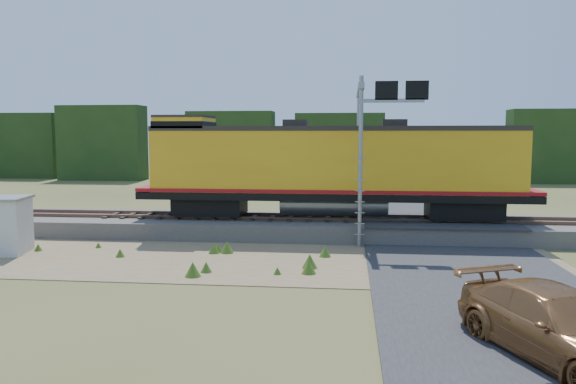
# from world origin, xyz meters

# --- Properties ---
(ground) EXTENTS (140.00, 140.00, 0.00)m
(ground) POSITION_xyz_m (0.00, 0.00, 0.00)
(ground) COLOR #475123
(ground) RESTS_ON ground
(ballast) EXTENTS (70.00, 5.00, 0.80)m
(ballast) POSITION_xyz_m (0.00, 6.00, 0.40)
(ballast) COLOR slate
(ballast) RESTS_ON ground
(rails) EXTENTS (70.00, 1.54, 0.16)m
(rails) POSITION_xyz_m (0.00, 6.00, 0.88)
(rails) COLOR brown
(rails) RESTS_ON ballast
(dirt_shoulder) EXTENTS (26.00, 8.00, 0.03)m
(dirt_shoulder) POSITION_xyz_m (-2.00, 0.50, 0.01)
(dirt_shoulder) COLOR #8C7754
(dirt_shoulder) RESTS_ON ground
(road) EXTENTS (7.00, 66.00, 0.86)m
(road) POSITION_xyz_m (7.00, 0.74, 0.09)
(road) COLOR #38383A
(road) RESTS_ON ground
(tree_line_north) EXTENTS (130.00, 3.00, 6.50)m
(tree_line_north) POSITION_xyz_m (0.00, 38.00, 3.07)
(tree_line_north) COLOR #1E3915
(tree_line_north) RESTS_ON ground
(weed_clumps) EXTENTS (15.00, 6.20, 0.56)m
(weed_clumps) POSITION_xyz_m (-3.50, 0.10, 0.00)
(weed_clumps) COLOR #41651C
(weed_clumps) RESTS_ON ground
(locomotive) EXTENTS (18.68, 2.85, 4.82)m
(locomotive) POSITION_xyz_m (1.82, 6.00, 3.34)
(locomotive) COLOR black
(locomotive) RESTS_ON rails
(shed) EXTENTS (2.31, 2.31, 2.35)m
(shed) POSITION_xyz_m (-11.22, 0.34, 1.19)
(shed) COLOR silver
(shed) RESTS_ON ground
(signal_gantry) EXTENTS (2.90, 6.20, 7.32)m
(signal_gantry) POSITION_xyz_m (3.65, 5.33, 5.47)
(signal_gantry) COLOR gray
(signal_gantry) RESTS_ON ground
(car) EXTENTS (4.06, 5.71, 1.53)m
(car) POSITION_xyz_m (7.33, -8.57, 0.77)
(car) COLOR #926136
(car) RESTS_ON ground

